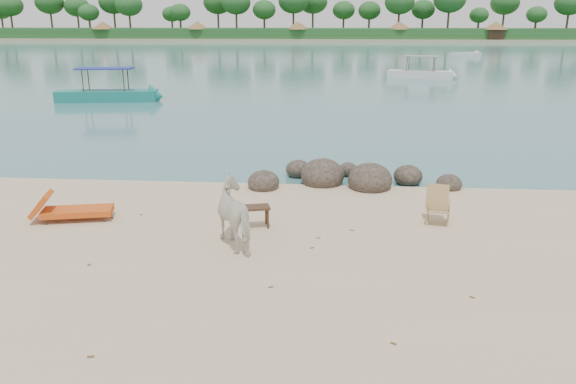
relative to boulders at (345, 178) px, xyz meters
name	(u,v)px	position (x,y,z in m)	size (l,w,h in m)	color
water	(326,50)	(-1.93, 83.82, -0.20)	(400.00, 400.00, 0.00)	#3A7174
far_shore	(330,37)	(-1.93, 163.82, -0.20)	(420.00, 90.00, 1.40)	tan
far_scenery	(329,28)	(-1.91, 130.52, 2.94)	(420.00, 18.00, 9.50)	#1E4C1E
boulders	(345,178)	(0.00, 0.00, 0.00)	(6.23, 2.74, 0.99)	#2C261D
cow	(239,215)	(-2.36, -5.00, 0.51)	(0.76, 1.68, 1.42)	white
side_table	(256,218)	(-2.14, -3.90, 0.06)	(0.63, 0.41, 0.51)	#342314
lounge_chair	(77,209)	(-6.58, -3.72, 0.11)	(2.07, 0.72, 0.62)	orange
deck_chair	(439,207)	(2.18, -3.33, 0.25)	(0.58, 0.64, 0.90)	tan
boat_near	(105,73)	(-14.36, 17.62, 1.45)	(6.78, 1.53, 3.29)	#16736A
boat_mid	(421,59)	(7.14, 34.56, 1.33)	(6.25, 1.41, 3.05)	silver
boat_far	(465,54)	(17.84, 66.10, 0.14)	(5.80, 1.30, 0.67)	silver
dead_leaves	(250,263)	(-2.00, -5.89, -0.19)	(8.07, 6.29, 0.00)	brown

